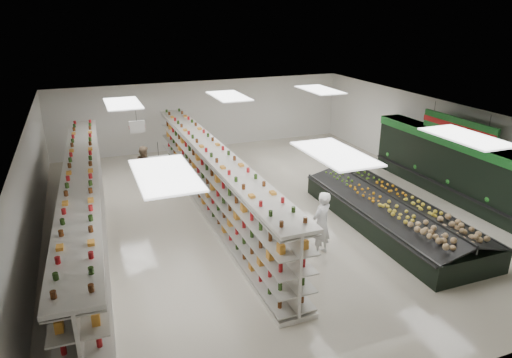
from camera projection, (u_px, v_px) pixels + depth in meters
name	position (u px, v px, depth m)	size (l,w,h in m)	color
floor	(268.00, 210.00, 15.32)	(16.00, 16.00, 0.00)	beige
ceiling	(269.00, 116.00, 14.20)	(14.00, 16.00, 0.02)	white
wall_back	(203.00, 115.00, 21.73)	(14.00, 0.02, 3.20)	white
wall_front	(450.00, 306.00, 7.78)	(14.00, 0.02, 3.20)	white
wall_left	(31.00, 195.00, 12.37)	(0.02, 16.00, 3.20)	white
wall_right	(440.00, 143.00, 17.15)	(0.02, 16.00, 3.20)	white
produce_wall_case	(458.00, 166.00, 15.80)	(0.93, 8.00, 2.20)	black
aisle_sign_near	(159.00, 163.00, 11.31)	(0.52, 0.06, 0.75)	white
aisle_sign_far	(137.00, 127.00, 14.80)	(0.52, 0.06, 0.75)	white
hortifruti_banner	(458.00, 127.00, 15.21)	(0.12, 3.20, 0.95)	#1C6924
gondola_left	(86.00, 213.00, 12.73)	(1.48, 12.70, 2.20)	silver
gondola_center	(213.00, 183.00, 14.92)	(1.03, 12.57, 2.18)	silver
produce_island	(391.00, 213.00, 14.05)	(2.50, 6.74, 1.00)	black
soda_endcap	(192.00, 147.00, 19.80)	(1.39, 1.21, 1.49)	red
shopper_main	(321.00, 224.00, 12.29)	(0.67, 0.44, 1.83)	silver
shopper_background	(145.00, 166.00, 17.16)	(0.76, 0.47, 1.57)	tan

